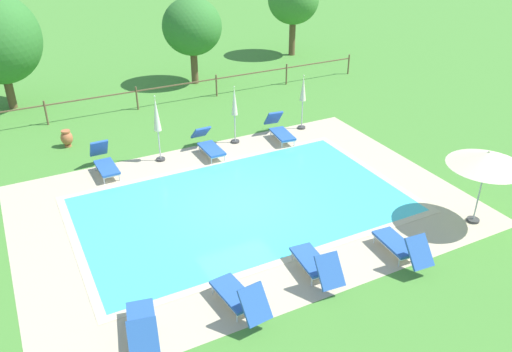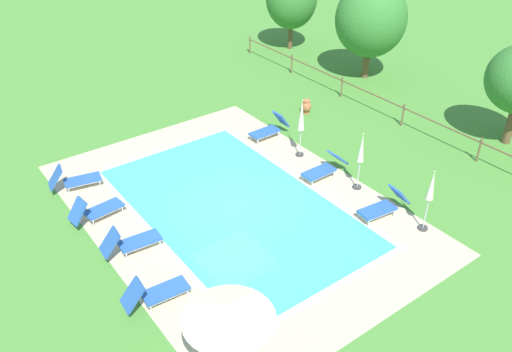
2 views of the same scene
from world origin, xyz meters
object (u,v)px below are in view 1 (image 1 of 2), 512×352
at_px(terracotta_urn_near_fence, 67,138).
at_px(tree_west_mid, 192,27).
at_px(sun_lounger_north_far, 104,162).
at_px(sun_lounger_south_far, 280,130).
at_px(sun_lounger_south_near_corner, 316,263).
at_px(sun_lounger_north_near_steps, 208,144).
at_px(sun_lounger_north_mid, 402,246).
at_px(patio_umbrella_closed_row_mid_east, 303,94).
at_px(patio_umbrella_open_foreground, 487,159).
at_px(sun_lounger_south_mid, 142,327).
at_px(patio_umbrella_closed_row_west, 157,119).
at_px(patio_umbrella_closed_row_east, 235,107).
at_px(sun_lounger_north_end, 240,297).

xyz_separation_m(terracotta_urn_near_fence, tree_west_mid, (7.11, 4.91, 2.47)).
xyz_separation_m(sun_lounger_north_far, sun_lounger_south_far, (6.71, -0.32, -0.01)).
bearing_deg(sun_lounger_south_near_corner, sun_lounger_north_near_steps, 87.49).
relative_size(sun_lounger_north_mid, terracotta_urn_near_fence, 2.90).
bearing_deg(patio_umbrella_closed_row_mid_east, patio_umbrella_open_foreground, -84.22).
relative_size(sun_lounger_south_mid, patio_umbrella_closed_row_west, 0.78).
xyz_separation_m(sun_lounger_south_mid, patio_umbrella_closed_row_east, (6.08, 8.29, 1.06)).
bearing_deg(sun_lounger_north_far, tree_west_mid, 50.62).
relative_size(sun_lounger_south_far, patio_umbrella_open_foreground, 0.84).
bearing_deg(sun_lounger_north_mid, sun_lounger_north_far, 124.56).
relative_size(sun_lounger_south_mid, terracotta_urn_near_fence, 2.91).
height_order(sun_lounger_south_far, patio_umbrella_closed_row_west, patio_umbrella_closed_row_west).
distance_m(sun_lounger_north_far, sun_lounger_south_far, 6.72).
bearing_deg(sun_lounger_north_mid, patio_umbrella_closed_row_west, 114.34).
relative_size(sun_lounger_north_near_steps, sun_lounger_north_far, 1.07).
relative_size(sun_lounger_north_end, tree_west_mid, 0.44).
height_order(sun_lounger_north_near_steps, sun_lounger_south_near_corner, sun_lounger_south_near_corner).
distance_m(patio_umbrella_open_foreground, patio_umbrella_closed_row_mid_east, 8.25).
bearing_deg(patio_umbrella_closed_row_mid_east, sun_lounger_north_near_steps, -174.11).
xyz_separation_m(sun_lounger_south_near_corner, sun_lounger_south_mid, (-4.44, -0.12, 0.00)).
height_order(sun_lounger_south_mid, terracotta_urn_near_fence, sun_lounger_south_mid).
height_order(sun_lounger_north_far, patio_umbrella_closed_row_mid_east, patio_umbrella_closed_row_mid_east).
xyz_separation_m(sun_lounger_south_near_corner, terracotta_urn_near_fence, (-4.18, 10.77, -0.04)).
relative_size(sun_lounger_north_end, patio_umbrella_open_foreground, 0.82).
bearing_deg(sun_lounger_north_mid, sun_lounger_south_near_corner, 170.54).
bearing_deg(sun_lounger_south_near_corner, patio_umbrella_closed_row_east, 78.66).
distance_m(sun_lounger_north_near_steps, sun_lounger_south_near_corner, 7.73).
xyz_separation_m(sun_lounger_north_far, tree_west_mid, (6.31, 7.69, 2.43)).
height_order(sun_lounger_south_far, tree_west_mid, tree_west_mid).
relative_size(sun_lounger_south_mid, patio_umbrella_closed_row_mid_east, 0.84).
bearing_deg(sun_lounger_south_far, patio_umbrella_closed_row_mid_east, 20.54).
bearing_deg(sun_lounger_north_near_steps, sun_lounger_south_far, -0.95).
height_order(sun_lounger_north_mid, sun_lounger_north_end, sun_lounger_north_end).
bearing_deg(sun_lounger_south_near_corner, sun_lounger_north_end, -174.26).
xyz_separation_m(sun_lounger_south_mid, sun_lounger_south_far, (7.77, 7.79, -0.00)).
height_order(sun_lounger_north_mid, patio_umbrella_closed_row_mid_east, patio_umbrella_closed_row_mid_east).
xyz_separation_m(sun_lounger_south_near_corner, patio_umbrella_closed_row_east, (1.64, 8.17, 1.07)).
bearing_deg(patio_umbrella_open_foreground, terracotta_urn_near_fence, 131.82).
distance_m(patio_umbrella_open_foreground, patio_umbrella_closed_row_east, 9.07).
bearing_deg(patio_umbrella_open_foreground, sun_lounger_south_far, 105.59).
distance_m(sun_lounger_north_near_steps, sun_lounger_north_mid, 8.37).
bearing_deg(sun_lounger_north_mid, sun_lounger_south_far, 83.38).
relative_size(sun_lounger_south_far, patio_umbrella_closed_row_east, 0.84).
bearing_deg(sun_lounger_south_far, sun_lounger_north_near_steps, 179.05).
xyz_separation_m(patio_umbrella_closed_row_east, tree_west_mid, (1.29, 7.51, 1.36)).
xyz_separation_m(sun_lounger_south_mid, patio_umbrella_closed_row_west, (3.03, 8.13, 1.22)).
height_order(sun_lounger_south_mid, patio_umbrella_closed_row_east, patio_umbrella_closed_row_east).
relative_size(terracotta_urn_near_fence, tree_west_mid, 0.15).
xyz_separation_m(sun_lounger_north_end, sun_lounger_south_near_corner, (2.21, 0.22, -0.00)).
xyz_separation_m(sun_lounger_south_far, patio_umbrella_open_foreground, (2.15, -7.70, 1.64)).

